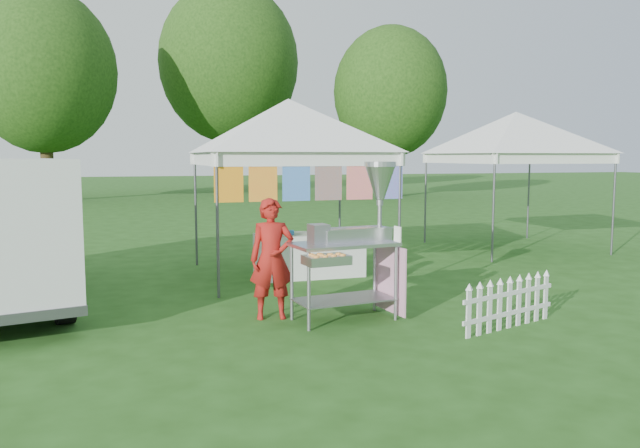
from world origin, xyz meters
name	(u,v)px	position (x,y,z in m)	size (l,w,h in m)	color
ground	(363,327)	(0.00, 0.00, 0.00)	(120.00, 120.00, 0.00)	#224B15
canopy_main	(288,99)	(0.00, 3.49, 2.99)	(4.24, 4.24, 3.45)	#59595E
canopy_right	(516,112)	(5.50, 5.00, 2.99)	(4.24, 4.24, 3.45)	#59595E
tree_left	(43,71)	(-6.00, 24.00, 5.83)	(6.40, 6.40, 9.53)	#372914
tree_mid	(229,63)	(3.00, 28.00, 7.14)	(7.60, 7.60, 11.52)	#372914
tree_right	(390,92)	(10.00, 22.00, 5.18)	(5.60, 5.60, 8.42)	#372914
donut_cart	(359,227)	(0.10, 0.39, 1.16)	(1.42, 1.12, 1.97)	gray
vendor	(272,259)	(-0.94, 0.73, 0.76)	(0.55, 0.36, 1.52)	#9E1813
picket_fence	(509,304)	(1.65, -0.56, 0.29)	(1.54, 0.54, 0.56)	silver
display_table	(309,255)	(0.29, 3.23, 0.37)	(1.80, 0.70, 0.74)	white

